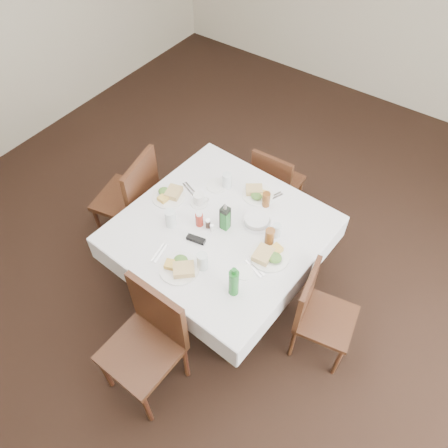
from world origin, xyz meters
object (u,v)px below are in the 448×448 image
chair_north (275,181)px  chair_east (317,310)px  water_s (202,261)px  oil_cruet_green (225,220)px  dining_table (221,234)px  chair_west (133,195)px  coffee_mug (199,200)px  water_w (171,218)px  water_e (277,231)px  ketchup_bottle (199,219)px  bread_basket (257,221)px  oil_cruet_dark (225,217)px  green_bottle (234,282)px  water_n (227,181)px  chair_south (149,336)px

chair_north → chair_east: size_ratio=0.98×
water_s → oil_cruet_green: (-0.08, 0.38, 0.02)m
dining_table → chair_west: 0.94m
oil_cruet_green → coffee_mug: size_ratio=1.55×
chair_west → water_w: bearing=-16.6°
chair_north → water_e: 0.94m
chair_east → ketchup_bottle: 1.09m
bread_basket → oil_cruet_dark: size_ratio=0.80×
water_e → water_w: water_w is taller
chair_east → green_bottle: bearing=-143.3°
oil_cruet_dark → water_n: bearing=123.2°
chair_west → bread_basket: 1.17m
chair_north → oil_cruet_dark: bearing=-85.0°
chair_north → green_bottle: green_bottle is taller
water_s → ketchup_bottle: (-0.26, 0.30, -0.01)m
oil_cruet_green → oil_cruet_dark: bearing=132.7°
water_s → oil_cruet_green: 0.39m
chair_east → water_e: water_e is taller
dining_table → oil_cruet_dark: 0.19m
chair_south → green_bottle: green_bottle is taller
chair_north → coffee_mug: coffee_mug is taller
water_s → water_w: bearing=158.2°
green_bottle → chair_west: bearing=163.5°
chair_east → oil_cruet_green: bearing=176.0°
water_e → oil_cruet_dark: size_ratio=0.46×
bread_basket → chair_north: bearing=109.0°
water_w → coffee_mug: 0.30m
chair_west → green_bottle: 1.42m
water_s → water_e: size_ratio=1.18×
chair_west → green_bottle: bearing=-16.5°
chair_north → coffee_mug: size_ratio=5.85×
chair_north → bread_basket: bearing=-71.0°
ketchup_bottle → chair_north: bearing=84.7°
chair_north → ketchup_bottle: bearing=-95.3°
green_bottle → bread_basket: bearing=108.3°
dining_table → green_bottle: size_ratio=5.67×
water_w → dining_table: bearing=31.6°
chair_south → chair_west: chair_south is taller
chair_west → chair_east: bearing=-1.0°
chair_west → ketchup_bottle: chair_west is taller
water_s → green_bottle: bearing=-8.1°
water_e → bread_basket: 0.18m
water_n → oil_cruet_green: oil_cruet_green is taller
dining_table → water_s: bearing=-73.6°
ketchup_bottle → water_s: bearing=-49.4°
oil_cruet_green → green_bottle: (0.37, -0.42, 0.02)m
dining_table → water_n: (-0.21, 0.38, 0.14)m
water_w → ketchup_bottle: size_ratio=1.17×
chair_east → chair_west: size_ratio=0.86×
coffee_mug → dining_table: bearing=-20.0°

